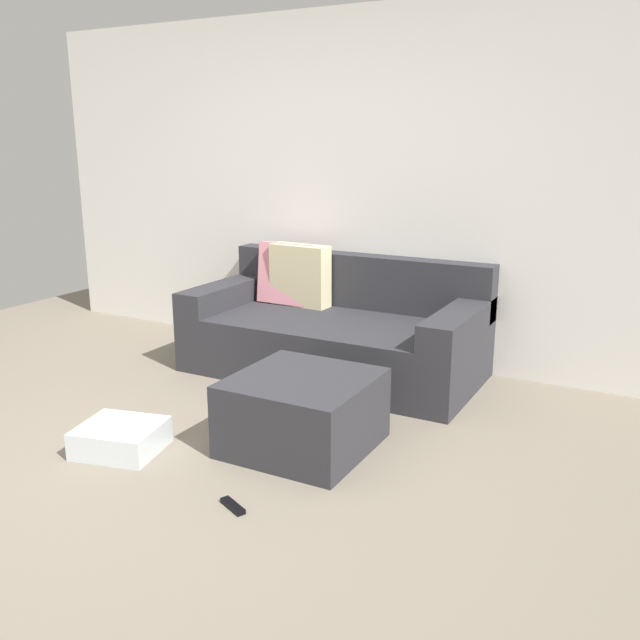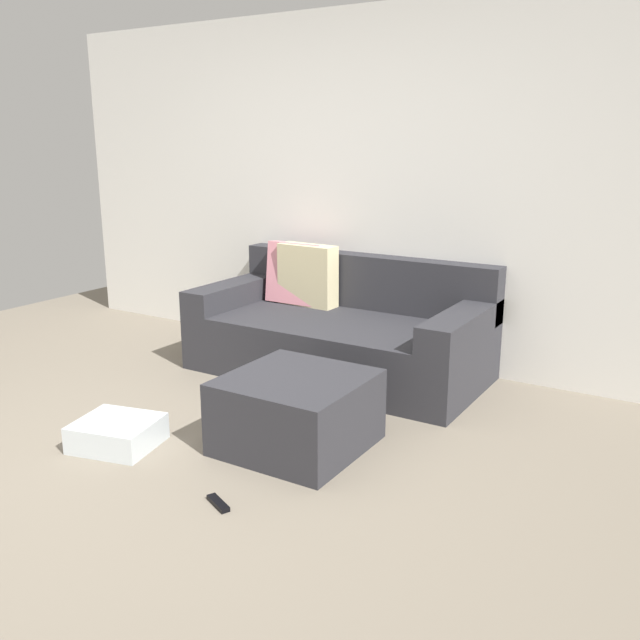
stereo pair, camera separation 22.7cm
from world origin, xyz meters
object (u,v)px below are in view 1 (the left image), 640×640
Objects in this scene: remote_near_ottoman at (233,506)px; couch_sectional at (334,331)px; storage_bin at (121,438)px; ottoman at (303,412)px.

couch_sectional is at bearing 128.85° from remote_near_ottoman.
remote_near_ottoman is at bearing -76.10° from couch_sectional.
storage_bin is at bearing -168.06° from remote_near_ottoman.
remote_near_ottoman is (0.48, -1.93, -0.28)m from couch_sectional.
remote_near_ottoman is at bearing -86.79° from ottoman.
couch_sectional is 2.81× the size of ottoman.
remote_near_ottoman is (0.87, -0.20, -0.06)m from storage_bin.
ottoman is 0.99m from storage_bin.
storage_bin is (-0.40, -1.73, -0.22)m from couch_sectional.
ottoman is 0.74m from remote_near_ottoman.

